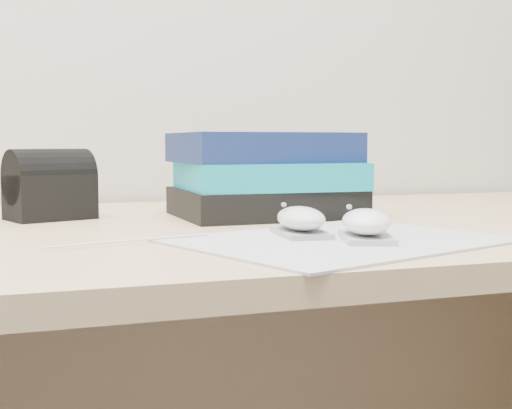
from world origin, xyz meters
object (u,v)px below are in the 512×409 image
object	(u,v)px
desk	(240,369)
mouse_rear	(301,221)
mouse_front	(366,224)
pouch	(50,186)
book_stack	(265,175)

from	to	relation	value
desk	mouse_rear	bearing A→B (deg)	-90.04
mouse_front	desk	bearing A→B (deg)	100.14
desk	mouse_rear	xyz separation A→B (m)	(-0.00, -0.24, 0.26)
desk	mouse_rear	distance (m)	0.35
desk	pouch	size ratio (longest dim) A/B	11.61
desk	mouse_front	xyz separation A→B (m)	(0.05, -0.30, 0.26)
desk	pouch	world-z (taller)	pouch
mouse_rear	pouch	bearing A→B (deg)	131.00
mouse_rear	pouch	distance (m)	0.42
book_stack	pouch	bearing A→B (deg)	169.00
desk	mouse_front	bearing A→B (deg)	-79.86
mouse_front	book_stack	size ratio (longest dim) A/B	0.41
mouse_rear	book_stack	distance (m)	0.26
mouse_rear	pouch	world-z (taller)	pouch
book_stack	pouch	distance (m)	0.32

